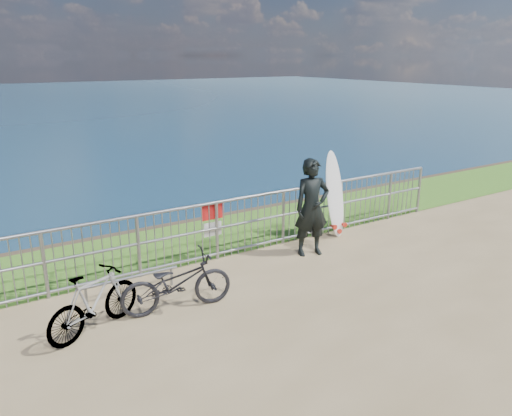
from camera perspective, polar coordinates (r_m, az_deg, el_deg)
grass_strip at (r=10.57m, az=-4.82°, el=-3.21°), size 120.00×120.00×0.00m
railing at (r=9.47m, az=-1.77°, el=-1.92°), size 10.06×0.10×1.13m
surfer at (r=9.39m, az=6.39°, el=0.05°), size 0.76×0.59×1.86m
surfboard at (r=10.50m, az=9.03°, el=1.22°), size 0.51×0.47×1.81m
bicycle_near at (r=7.54m, az=-9.06°, el=-8.44°), size 1.74×0.81×0.88m
bicycle_far at (r=7.24m, az=-18.03°, el=-10.16°), size 1.54×0.99×0.90m
bike_rack at (r=8.18m, az=-14.19°, el=-7.94°), size 1.58×0.05×0.33m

